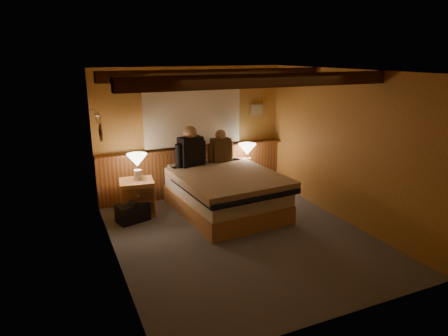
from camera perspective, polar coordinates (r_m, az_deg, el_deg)
floor at (r=6.03m, az=2.46°, el=-9.73°), size 4.20×4.20×0.00m
ceiling at (r=5.43m, az=2.78°, el=13.69°), size 4.20×4.20×0.00m
wall_back at (r=7.50m, az=-4.57°, el=5.10°), size 3.60×0.00×3.60m
wall_left at (r=5.10m, az=-15.82°, el=-0.78°), size 0.00×4.20×4.20m
wall_right at (r=6.60m, az=16.78°, el=2.92°), size 0.00×4.20×4.20m
wall_front at (r=3.94m, az=16.40°, el=-5.82°), size 3.60×0.00×3.60m
wainscot at (r=7.61m, az=-4.29°, el=-0.27°), size 3.60×0.23×0.94m
curtain_window at (r=7.38m, az=-4.44°, el=7.45°), size 2.18×0.09×1.11m
ceiling_beams at (r=5.57m, az=2.05°, el=12.83°), size 3.60×1.65×0.16m
coat_rail at (r=6.54m, az=-17.53°, el=6.93°), size 0.05×0.55×0.24m
framed_print at (r=7.97m, az=4.71°, el=8.29°), size 0.30×0.04×0.25m
bed at (r=6.77m, az=0.24°, el=-3.44°), size 1.71×2.14×0.69m
nightstand_left at (r=6.85m, az=-12.27°, el=-4.13°), size 0.61×0.56×0.60m
nightstand_right at (r=7.81m, az=3.15°, el=-1.60°), size 0.53×0.49×0.51m
lamp_left at (r=6.71m, az=-12.31°, el=0.88°), size 0.34×0.34×0.44m
lamp_right at (r=7.68m, az=3.32°, el=2.48°), size 0.34×0.34×0.45m
person_left at (r=7.09m, az=-4.80°, el=2.67°), size 0.60×0.32×0.74m
person_right at (r=7.37m, az=-0.48°, el=2.83°), size 0.51×0.22×0.62m
duffel_bag at (r=6.65m, az=-12.92°, el=-6.15°), size 0.56×0.42×0.36m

